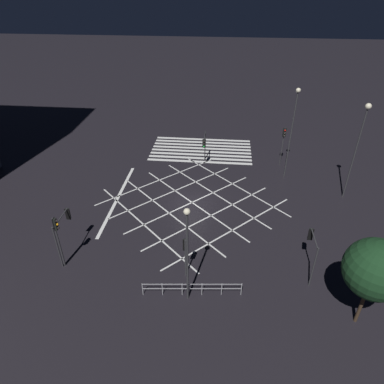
{
  "coord_description": "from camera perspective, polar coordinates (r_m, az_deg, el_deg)",
  "views": [
    {
      "loc": [
        -2.67,
        26.69,
        18.41
      ],
      "look_at": [
        0.0,
        0.0,
        1.18
      ],
      "focal_mm": 32.0,
      "sensor_mm": 36.0,
      "label": 1
    }
  ],
  "objects": [
    {
      "name": "pedestrian_railing",
      "position": [
        23.73,
        -0.0,
        -15.68
      ],
      "size": [
        6.65,
        0.71,
        1.05
      ],
      "rotation": [
        0.0,
        0.0,
        -3.04
      ],
      "color": "#B7B7BC",
      "rests_on": "ground_plane"
    },
    {
      "name": "street_tree_near",
      "position": [
        22.06,
        28.28,
        -11.28
      ],
      "size": [
        3.59,
        3.59,
        6.29
      ],
      "color": "#38281C",
      "rests_on": "ground_plane"
    },
    {
      "name": "traffic_light_sw_cross",
      "position": [
        38.88,
        15.0,
        8.49
      ],
      "size": [
        0.36,
        0.39,
        4.44
      ],
      "rotation": [
        0.0,
        0.0,
        1.57
      ],
      "color": "#2D2D30",
      "rests_on": "ground_plane"
    },
    {
      "name": "ground_plane",
      "position": [
        32.54,
        -0.0,
        -1.75
      ],
      "size": [
        200.0,
        200.0,
        0.0
      ],
      "primitive_type": "plane",
      "color": "black"
    },
    {
      "name": "traffic_light_ne_main",
      "position": [
        25.8,
        -21.52,
        -6.35
      ],
      "size": [
        0.39,
        0.36,
        4.38
      ],
      "rotation": [
        0.0,
        0.0,
        3.14
      ],
      "color": "#2D2D30",
      "rests_on": "ground_plane"
    },
    {
      "name": "road_markings",
      "position": [
        39.1,
        0.59,
        4.63
      ],
      "size": [
        18.25,
        24.05,
        0.01
      ],
      "color": "silver",
      "rests_on": "ground_plane"
    },
    {
      "name": "traffic_light_median_north",
      "position": [
        23.9,
        -1.09,
        -9.56
      ],
      "size": [
        0.36,
        0.39,
        3.27
      ],
      "rotation": [
        0.0,
        0.0,
        -1.57
      ],
      "color": "#2D2D30",
      "rests_on": "ground_plane"
    },
    {
      "name": "traffic_light_ne_cross",
      "position": [
        27.01,
        -20.63,
        -5.28
      ],
      "size": [
        0.36,
        2.69,
        3.68
      ],
      "rotation": [
        0.0,
        0.0,
        -1.57
      ],
      "color": "#2D2D30",
      "rests_on": "ground_plane"
    },
    {
      "name": "traffic_light_median_south",
      "position": [
        38.03,
        2.09,
        8.09
      ],
      "size": [
        0.36,
        2.26,
        3.53
      ],
      "rotation": [
        0.0,
        0.0,
        1.57
      ],
      "color": "#2D2D30",
      "rests_on": "ground_plane"
    },
    {
      "name": "street_lamp_west",
      "position": [
        35.46,
        16.49,
        11.14
      ],
      "size": [
        0.45,
        0.45,
        9.45
      ],
      "color": "#2D2D30",
      "rests_on": "ground_plane"
    },
    {
      "name": "street_lamp_east",
      "position": [
        33.67,
        26.25,
        8.6
      ],
      "size": [
        0.52,
        0.52,
        9.29
      ],
      "color": "#2D2D30",
      "rests_on": "ground_plane"
    },
    {
      "name": "traffic_light_nw_cross",
      "position": [
        25.32,
        19.36,
        -8.41
      ],
      "size": [
        0.36,
        2.42,
        3.44
      ],
      "rotation": [
        0.0,
        0.0,
        -1.57
      ],
      "color": "#2D2D30",
      "rests_on": "ground_plane"
    },
    {
      "name": "street_lamp_far",
      "position": [
        20.69,
        -0.8,
        -8.8
      ],
      "size": [
        0.41,
        0.41,
        7.36
      ],
      "color": "#2D2D30",
      "rests_on": "ground_plane"
    }
  ]
}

